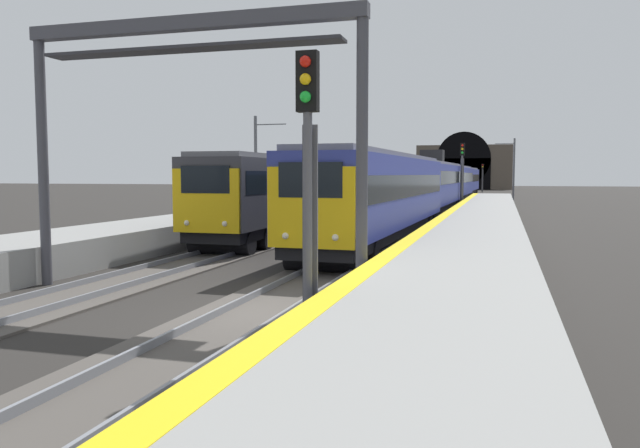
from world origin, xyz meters
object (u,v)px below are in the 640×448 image
Objects in this scene: railway_signal_mid at (462,170)px; catenary_mast_near at (256,166)px; railway_signal_far at (483,176)px; overhead_signal_gantry at (189,83)px; train_main_approaching at (444,183)px; train_adjacent_platform at (374,184)px; catenary_mast_far at (514,168)px; railway_signal_near at (308,170)px.

catenary_mast_near is (-13.17, 13.20, 0.25)m from railway_signal_mid.
railway_signal_far is 94.66m from overhead_signal_gantry.
catenary_mast_near is (-16.29, 11.43, 1.41)m from train_main_approaching.
train_adjacent_platform is (-6.05, 5.19, -0.00)m from train_main_approaching.
overhead_signal_gantry is 27.73m from catenary_mast_near.
railway_signal_far is 0.52× the size of overhead_signal_gantry.
train_main_approaching reaches higher than railway_signal_far.
catenary_mast_near is (26.23, 8.84, -1.69)m from overhead_signal_gantry.
catenary_mast_near is (-10.24, 6.25, 1.41)m from train_adjacent_platform.
railway_signal_far is 0.68× the size of catenary_mast_near.
train_adjacent_platform is at bearing 4.07° from overhead_signal_gantry.
catenary_mast_far reaches higher than railway_signal_far.
train_main_approaching is at bearing -177.82° from railway_signal_near.
railway_signal_mid is (2.93, -6.95, 1.16)m from train_adjacent_platform.
railway_signal_mid is 1.18× the size of railway_signal_far.
catenary_mast_far reaches higher than railway_signal_mid.
catenary_mast_near is at bearing -31.75° from train_adjacent_platform.
catenary_mast_near reaches higher than railway_signal_near.
train_main_approaching is at bearing -3.49° from overhead_signal_gantry.
railway_signal_mid is (-3.12, -1.76, 1.15)m from train_main_approaching.
catenary_mast_near reaches higher than railway_signal_far.
railway_signal_mid is 0.80× the size of catenary_mast_near.
overhead_signal_gantry reaches higher than train_adjacent_platform.
railway_signal_near is (-46.36, -1.76, 0.89)m from train_main_approaching.
train_main_approaching is 11.22× the size of catenary_mast_near.
train_main_approaching is 1.29× the size of train_adjacent_platform.
catenary_mast_far is at bearing 169.23° from railway_signal_mid.
catenary_mast_far is at bearing 164.44° from train_main_approaching.
railway_signal_near is at bearing 0.00° from railway_signal_mid.
railway_signal_mid reaches higher than railway_signal_near.
catenary_mast_far is at bearing 8.09° from railway_signal_far.
railway_signal_near is at bearing -131.43° from overhead_signal_gantry.
overhead_signal_gantry is at bearing 172.01° from catenary_mast_far.
catenary_mast_near is at bearing -156.31° from railway_signal_near.
overhead_signal_gantry is 1.30× the size of catenary_mast_near.
catenary_mast_far is at bearing -7.99° from overhead_signal_gantry.
railway_signal_near is 0.92× the size of railway_signal_mid.
railway_signal_near is 0.73× the size of catenary_mast_near.
catenary_mast_near is at bearing -10.94° from railway_signal_far.
railway_signal_near reaches higher than railway_signal_far.
catenary_mast_far reaches higher than catenary_mast_near.
railway_signal_mid is at bearing 112.51° from train_adjacent_platform.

